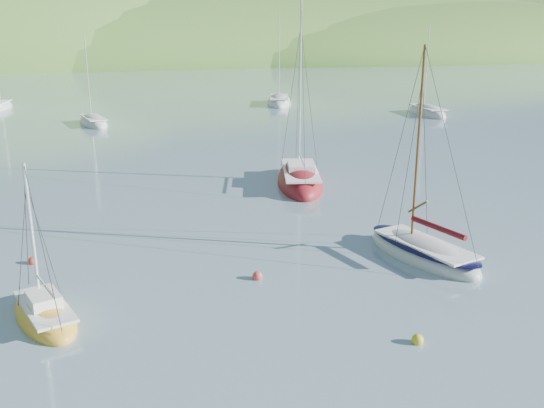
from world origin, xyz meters
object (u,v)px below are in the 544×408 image
object	(u,v)px
distant_sloop_d	(427,113)
distant_sloop_b	(279,103)
sloop_red	(300,181)
sailboat_yellow	(45,315)
distant_sloop_a	(93,123)
daysailer_white	(423,252)

from	to	relation	value
distant_sloop_d	distant_sloop_b	bearing A→B (deg)	139.80
sloop_red	sailboat_yellow	distance (m)	20.57
sailboat_yellow	distant_sloop_a	world-z (taller)	distant_sloop_a
daysailer_white	distant_sloop_a	bearing A→B (deg)	94.02
sloop_red	distant_sloop_d	xyz separation A→B (m)	(23.85, 24.31, -0.04)
sloop_red	distant_sloop_d	distance (m)	34.06
daysailer_white	distant_sloop_d	xyz separation A→B (m)	(22.99, 37.62, -0.04)
distant_sloop_a	distant_sloop_b	bearing A→B (deg)	11.98
daysailer_white	sailboat_yellow	distance (m)	15.50
distant_sloop_a	distant_sloop_b	xyz separation A→B (m)	(22.71, 9.57, 0.03)
distant_sloop_b	sloop_red	bearing A→B (deg)	-88.01
sloop_red	distant_sloop_b	xyz separation A→B (m)	(10.92, 37.75, -0.03)
sloop_red	distant_sloop_d	world-z (taller)	sloop_red
distant_sloop_b	distant_sloop_d	size ratio (longest dim) A/B	1.12
sloop_red	distant_sloop_a	world-z (taller)	sloop_red
daysailer_white	sloop_red	xyz separation A→B (m)	(-0.86, 13.31, 0.01)
sailboat_yellow	distant_sloop_d	distance (m)	54.63
daysailer_white	distant_sloop_d	size ratio (longest dim) A/B	0.90
sloop_red	sailboat_yellow	world-z (taller)	sloop_red
daysailer_white	distant_sloop_a	xyz separation A→B (m)	(-12.65, 41.49, -0.05)
distant_sloop_a	distant_sloop_d	world-z (taller)	distant_sloop_d
daysailer_white	sailboat_yellow	size ratio (longest dim) A/B	1.62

